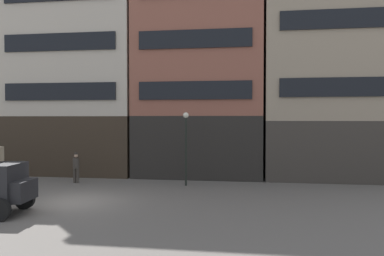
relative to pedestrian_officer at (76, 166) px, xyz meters
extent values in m
plane|color=#605B56|center=(2.04, -4.78, -0.98)|extent=(120.00, 120.00, 0.00)
cube|color=#33281E|center=(-1.92, 5.17, 0.98)|extent=(8.86, 6.71, 3.91)
cube|color=#B7AD9E|center=(-1.92, 5.17, 9.19)|extent=(8.86, 6.71, 12.51)
cube|color=black|center=(-1.92, 1.76, 4.50)|extent=(7.44, 0.12, 1.10)
cube|color=black|center=(-1.92, 1.76, 7.62)|extent=(7.44, 0.12, 1.10)
cube|color=black|center=(6.74, 5.17, 0.98)|extent=(8.17, 6.71, 3.93)
cube|color=brown|center=(6.74, 5.17, 9.10)|extent=(8.17, 6.71, 12.30)
cube|color=black|center=(6.74, 1.76, 4.48)|extent=(6.86, 0.12, 1.10)
cube|color=black|center=(6.74, 1.76, 7.56)|extent=(6.86, 0.12, 1.10)
cube|color=#38332D|center=(15.72, 5.17, 0.83)|extent=(9.49, 6.71, 3.63)
cube|color=gray|center=(15.72, 5.17, 6.51)|extent=(9.49, 6.71, 7.73)
cube|color=black|center=(15.72, 1.76, 4.58)|extent=(7.98, 0.12, 1.10)
cube|color=black|center=(15.72, 1.76, 8.44)|extent=(7.98, 0.12, 1.10)
cube|color=black|center=(0.33, -7.24, 0.29)|extent=(1.56, 1.83, 1.50)
cube|color=black|center=(1.03, -7.18, -0.01)|extent=(1.04, 1.53, 0.80)
cube|color=silver|center=(0.78, -7.20, 0.54)|extent=(0.32, 1.37, 0.64)
cylinder|color=black|center=(0.69, -6.26, -0.56)|extent=(0.86, 0.30, 0.84)
cylinder|color=#38332D|center=(-0.10, 0.00, -0.56)|extent=(0.16, 0.16, 0.85)
cylinder|color=#38332D|center=(0.10, 0.00, -0.56)|extent=(0.16, 0.16, 0.85)
cylinder|color=#38332D|center=(0.00, 0.00, 0.18)|extent=(0.46, 0.46, 0.62)
sphere|color=tan|center=(0.00, 0.00, 0.62)|extent=(0.22, 0.22, 0.22)
cylinder|color=#38332D|center=(0.00, 0.00, 0.72)|extent=(0.28, 0.28, 0.02)
cylinder|color=#38332D|center=(0.00, 0.00, 0.77)|extent=(0.18, 0.18, 0.09)
cylinder|color=black|center=(6.49, 0.10, 0.92)|extent=(0.12, 0.12, 3.80)
sphere|color=silver|center=(6.49, 0.10, 2.98)|extent=(0.32, 0.32, 0.32)
camera|label=1|loc=(9.91, -20.78, 2.84)|focal=35.39mm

